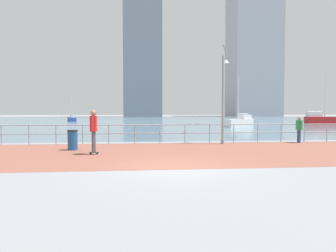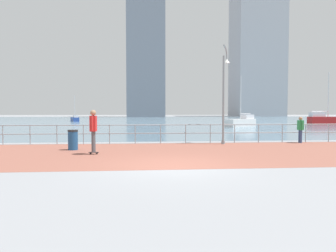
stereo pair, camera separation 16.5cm
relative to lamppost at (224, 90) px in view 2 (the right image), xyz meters
name	(u,v)px [view 2 (the right image)]	position (x,y,z in m)	size (l,w,h in m)	color
ground	(149,122)	(-3.46, 33.51, -2.97)	(220.00, 220.00, 0.00)	gray
brick_paving	(166,153)	(-3.46, -3.36, -2.96)	(28.00, 7.65, 0.01)	#935647
harbor_water	(147,120)	(-3.46, 45.46, -2.97)	(180.00, 88.00, 0.00)	slate
waterfront_railing	(161,130)	(-3.46, 0.46, -2.23)	(25.25, 0.06, 1.06)	#8C99A3
lamppost	(224,90)	(0.00, 0.00, 0.00)	(0.57, 0.74, 5.36)	gray
skateboarder	(93,127)	(-6.48, -3.57, -1.86)	(0.41, 0.55, 1.84)	black
bystander	(300,128)	(4.43, 0.11, -2.11)	(0.26, 0.55, 1.48)	#384C7A
trash_bin	(73,140)	(-7.66, -2.05, -2.50)	(0.46, 0.46, 0.93)	navy
sailboat_gray	(241,122)	(7.08, 18.30, -2.40)	(4.23, 3.44, 5.92)	white
sailboat_yellow	(75,119)	(-16.59, 39.48, -2.52)	(2.18, 3.50, 4.71)	#284799
sailboat_blue	(326,120)	(20.21, 22.48, -2.30)	(5.06, 1.82, 6.99)	#B21E1E
tower_steel	(146,48)	(-3.31, 84.52, 19.65)	(12.26, 10.11, 46.91)	slate
tower_concrete	(257,53)	(38.83, 96.39, 21.03)	(17.52, 15.26, 49.67)	#A3A8B2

